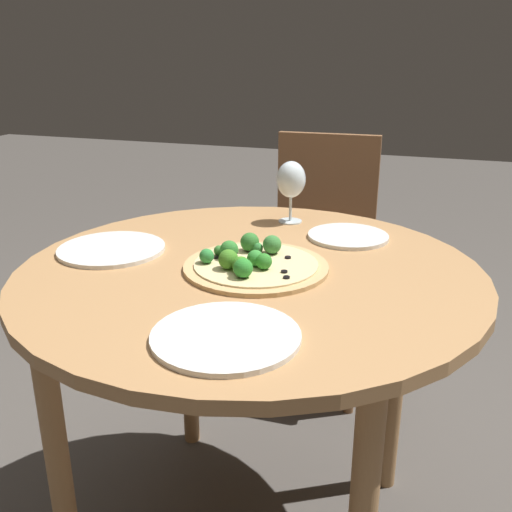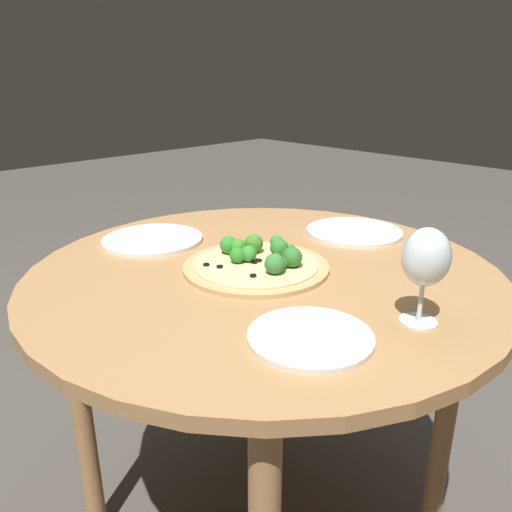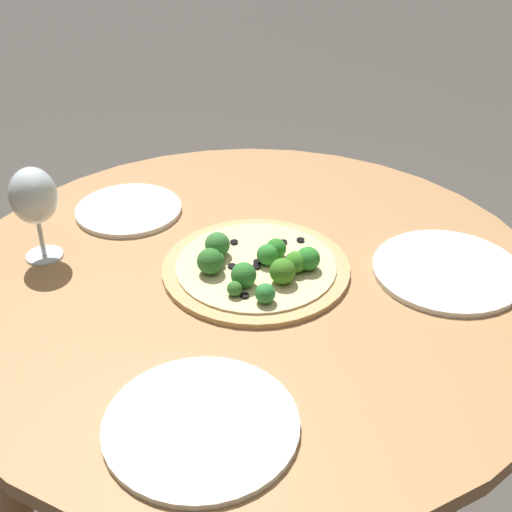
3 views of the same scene
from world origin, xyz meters
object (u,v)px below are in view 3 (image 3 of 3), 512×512
at_px(plate_far, 129,210).
at_px(plate_side, 201,425).
at_px(plate_near, 448,270).
at_px(pizza, 256,266).
at_px(wine_glass, 34,198).

relative_size(plate_far, plate_side, 0.81).
bearing_deg(plate_near, plate_side, -127.32).
xyz_separation_m(plate_near, plate_far, (-0.60, 0.10, 0.00)).
distance_m(pizza, wine_glass, 0.39).
bearing_deg(wine_glass, plate_far, 62.80).
distance_m(wine_glass, plate_near, 0.70).
relative_size(wine_glass, plate_near, 0.67).
height_order(pizza, plate_near, pizza).
xyz_separation_m(wine_glass, plate_side, (0.37, -0.34, -0.11)).
distance_m(plate_near, plate_far, 0.61).
relative_size(plate_near, plate_far, 1.24).
height_order(pizza, plate_far, pizza).
height_order(plate_near, plate_far, same).
distance_m(wine_glass, plate_side, 0.51).
relative_size(pizza, plate_side, 1.26).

